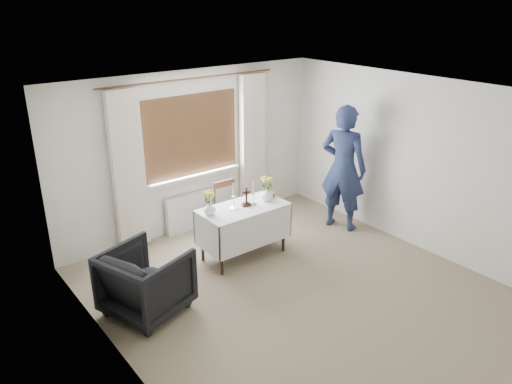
% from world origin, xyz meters
% --- Properties ---
extents(ground, '(5.00, 5.00, 0.00)m').
position_xyz_m(ground, '(0.00, 0.00, 0.00)').
color(ground, gray).
rests_on(ground, ground).
extents(altar_table, '(1.24, 0.64, 0.76)m').
position_xyz_m(altar_table, '(0.03, 1.21, 0.38)').
color(altar_table, white).
rests_on(altar_table, ground).
extents(wooden_chair, '(0.42, 0.42, 0.90)m').
position_xyz_m(wooden_chair, '(0.22, 1.78, 0.45)').
color(wooden_chair, brown).
rests_on(wooden_chair, ground).
extents(armchair, '(1.11, 1.09, 0.80)m').
position_xyz_m(armchair, '(-1.67, 0.83, 0.40)').
color(armchair, black).
rests_on(armchair, ground).
extents(person, '(0.71, 0.85, 2.00)m').
position_xyz_m(person, '(1.84, 1.04, 1.00)').
color(person, navy).
rests_on(person, ground).
extents(radiator, '(1.10, 0.10, 0.60)m').
position_xyz_m(radiator, '(0.00, 2.42, 0.30)').
color(radiator, silver).
rests_on(radiator, ground).
extents(wooden_cross, '(0.15, 0.12, 0.27)m').
position_xyz_m(wooden_cross, '(0.09, 1.22, 0.90)').
color(wooden_cross, black).
rests_on(wooden_cross, altar_table).
extents(candlestick_left, '(0.14, 0.14, 0.37)m').
position_xyz_m(candlestick_left, '(-0.11, 1.25, 0.95)').
color(candlestick_left, white).
rests_on(candlestick_left, altar_table).
extents(candlestick_right, '(0.10, 0.10, 0.35)m').
position_xyz_m(candlestick_right, '(0.18, 1.19, 0.94)').
color(candlestick_right, white).
rests_on(candlestick_right, altar_table).
extents(flower_vase_left, '(0.21, 0.21, 0.17)m').
position_xyz_m(flower_vase_left, '(-0.47, 1.29, 0.85)').
color(flower_vase_left, white).
rests_on(flower_vase_left, altar_table).
extents(flower_vase_right, '(0.18, 0.18, 0.19)m').
position_xyz_m(flower_vase_right, '(0.43, 1.20, 0.86)').
color(flower_vase_right, white).
rests_on(flower_vase_right, altar_table).
extents(wicker_basket, '(0.22, 0.22, 0.07)m').
position_xyz_m(wicker_basket, '(0.55, 1.29, 0.79)').
color(wicker_basket, brown).
rests_on(wicker_basket, altar_table).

